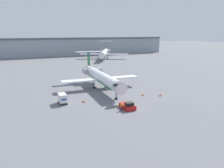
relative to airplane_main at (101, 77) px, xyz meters
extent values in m
plane|color=slate|center=(-0.77, -19.33, -3.54)|extent=(600.00, 600.00, 0.00)
cube|color=#8C939E|center=(-0.77, 100.67, 2.26)|extent=(180.00, 16.00, 11.59)
cube|color=#4C515B|center=(-0.77, 100.67, 8.65)|extent=(180.00, 16.80, 1.20)
cylinder|color=white|center=(-0.05, -1.05, -0.02)|extent=(4.18, 23.95, 2.99)
cone|color=white|center=(-0.71, -14.14, -0.02)|extent=(3.11, 2.54, 2.99)
cube|color=black|center=(-0.66, -13.18, 0.50)|extent=(2.58, 0.83, 0.44)
cone|color=white|center=(0.63, 12.50, -0.02)|extent=(2.85, 3.42, 2.69)
cube|color=#19723F|center=(-0.05, -1.05, -1.00)|extent=(3.76, 21.55, 0.20)
cube|color=white|center=(6.59, -0.19, -0.70)|extent=(10.34, 3.66, 0.36)
cube|color=white|center=(-6.58, 0.47, -0.70)|extent=(10.34, 3.66, 0.36)
cylinder|color=#ADADB7|center=(2.78, 8.83, 0.35)|extent=(2.01, 2.89, 1.87)
cylinder|color=#ADADB7|center=(-1.89, 9.07, 0.35)|extent=(2.01, 2.89, 1.87)
cube|color=#19723F|center=(0.66, 13.15, 3.92)|extent=(0.35, 2.21, 4.89)
cube|color=white|center=(0.66, 13.15, 6.36)|extent=(8.88, 2.24, 0.20)
cylinder|color=black|center=(-0.60, -11.95, -2.53)|extent=(0.24, 0.24, 2.02)
cylinder|color=black|center=(-0.60, -11.95, -3.34)|extent=(0.80, 0.80, 0.40)
cylinder|color=black|center=(-1.91, 0.84, -2.53)|extent=(0.24, 0.24, 2.02)
cylinder|color=black|center=(-1.91, 0.84, -3.34)|extent=(0.80, 0.80, 0.40)
cylinder|color=black|center=(1.98, 0.65, -2.53)|extent=(0.24, 0.24, 2.02)
cylinder|color=black|center=(1.98, 0.65, -3.34)|extent=(0.80, 0.80, 0.40)
cube|color=#B21919|center=(-1.30, -19.14, -3.04)|extent=(2.37, 3.85, 1.00)
cube|color=black|center=(-1.30, -19.99, -2.19)|extent=(1.66, 1.39, 0.70)
cube|color=black|center=(-1.30, -17.29, -3.19)|extent=(2.13, 0.30, 0.60)
cube|color=#232326|center=(-13.58, -9.66, -3.31)|extent=(1.70, 2.99, 0.45)
cube|color=silver|center=(-13.58, -9.66, -2.13)|extent=(1.70, 2.99, 1.92)
cube|color=navy|center=(-13.58, -11.17, -2.13)|extent=(1.19, 0.04, 0.36)
cube|color=#232838|center=(-3.03, -19.68, -3.12)|extent=(0.32, 0.20, 0.84)
cube|color=orange|center=(-3.03, -19.68, -2.37)|extent=(0.40, 0.24, 0.66)
sphere|color=tan|center=(-3.03, -19.68, -1.91)|extent=(0.24, 0.24, 0.24)
cube|color=black|center=(-8.79, -10.74, -3.52)|extent=(0.68, 0.68, 0.04)
cone|color=orange|center=(-8.79, -10.74, -3.17)|extent=(0.49, 0.49, 0.66)
cube|color=black|center=(7.25, -11.86, -3.52)|extent=(0.58, 0.58, 0.04)
cone|color=orange|center=(7.25, -11.86, -3.17)|extent=(0.41, 0.41, 0.65)
cube|color=black|center=(11.29, -14.11, -3.52)|extent=(0.56, 0.56, 0.04)
cone|color=orange|center=(11.29, -14.11, -3.16)|extent=(0.40, 0.40, 0.68)
cylinder|color=silver|center=(28.50, 66.91, 0.24)|extent=(16.17, 27.73, 3.35)
cone|color=silver|center=(21.31, 52.59, 0.24)|extent=(4.20, 3.90, 3.35)
cube|color=black|center=(21.79, 53.55, 0.83)|extent=(2.86, 1.91, 0.44)
cone|color=silver|center=(35.91, 81.67, 0.24)|extent=(4.35, 4.65, 3.02)
cube|color=#19723F|center=(28.50, 66.91, -0.85)|extent=(14.55, 24.96, 0.20)
cube|color=silver|center=(36.66, 64.45, -0.52)|extent=(13.44, 8.89, 0.36)
cube|color=silver|center=(21.66, 71.98, -0.52)|extent=(13.44, 8.89, 0.36)
cylinder|color=#ADADB7|center=(36.33, 76.76, 0.66)|extent=(3.13, 3.58, 2.00)
cylinder|color=#ADADB7|center=(31.73, 79.08, 0.66)|extent=(3.13, 3.58, 2.00)
cube|color=#19723F|center=(36.24, 82.33, 4.42)|extent=(1.20, 2.07, 5.00)
cube|color=silver|center=(36.24, 82.33, 6.92)|extent=(8.85, 5.65, 0.20)
cylinder|color=black|center=(22.36, 54.69, -2.49)|extent=(0.24, 0.24, 2.10)
cylinder|color=black|center=(22.36, 54.69, -3.34)|extent=(0.80, 0.80, 0.40)
cylinder|color=black|center=(27.48, 69.73, -2.49)|extent=(0.24, 0.24, 2.10)
cylinder|color=black|center=(27.48, 69.73, -3.34)|extent=(0.80, 0.80, 0.40)
cylinder|color=black|center=(31.38, 67.77, -2.49)|extent=(0.24, 0.24, 2.10)
cylinder|color=black|center=(31.38, 67.77, -3.34)|extent=(0.80, 0.80, 0.40)
camera|label=1|loc=(-23.27, -59.33, 12.93)|focal=35.00mm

